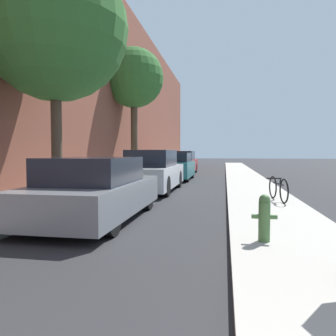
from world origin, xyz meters
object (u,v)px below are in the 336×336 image
at_px(parked_car_silver, 153,172).
at_px(fire_hydrant, 264,217).
at_px(parked_car_teal, 174,167).
at_px(street_tree_far, 134,79).
at_px(parked_car_red, 182,163).
at_px(street_tree_near, 55,28).
at_px(parked_car_grey, 95,190).
at_px(bicycle, 278,189).

bearing_deg(parked_car_silver, fire_hydrant, -64.17).
bearing_deg(parked_car_teal, street_tree_far, -179.93).
relative_size(parked_car_teal, parked_car_red, 0.88).
bearing_deg(street_tree_near, parked_car_grey, -35.87).
xyz_separation_m(parked_car_teal, parked_car_red, (-0.17, 4.77, 0.03)).
bearing_deg(parked_car_red, parked_car_teal, -87.96).
height_order(parked_car_teal, parked_car_red, parked_car_red).
relative_size(street_tree_near, bicycle, 3.98).
bearing_deg(parked_car_teal, parked_car_grey, -90.65).
bearing_deg(street_tree_far, bicycle, -49.99).
xyz_separation_m(parked_car_red, street_tree_near, (-1.43, -13.89, 3.88)).
xyz_separation_m(parked_car_grey, bicycle, (4.23, 2.70, -0.19)).
bearing_deg(parked_car_red, street_tree_near, -95.90).
relative_size(parked_car_red, street_tree_far, 0.64).
bearing_deg(parked_car_red, bicycle, -70.76).
bearing_deg(parked_car_grey, fire_hydrant, -24.69).
distance_m(parked_car_teal, fire_hydrant, 12.18).
bearing_deg(parked_car_teal, street_tree_near, -99.98).
relative_size(parked_car_teal, street_tree_far, 0.56).
xyz_separation_m(parked_car_grey, street_tree_near, (-1.49, 1.08, 3.96)).
relative_size(parked_car_silver, parked_car_red, 1.04).
height_order(street_tree_near, bicycle, street_tree_near).
bearing_deg(parked_car_grey, parked_car_silver, 88.61).
height_order(parked_car_grey, street_tree_near, street_tree_near).
relative_size(fire_hydrant, bicycle, 0.45).
distance_m(parked_car_grey, bicycle, 5.02).
height_order(parked_car_silver, street_tree_near, street_tree_near).
xyz_separation_m(parked_car_grey, parked_car_red, (-0.05, 14.96, 0.08)).
xyz_separation_m(parked_car_red, bicycle, (4.28, -12.26, -0.26)).
bearing_deg(fire_hydrant, parked_car_red, 101.69).
height_order(parked_car_teal, bicycle, parked_car_teal).
bearing_deg(street_tree_near, parked_car_teal, 80.02).
xyz_separation_m(street_tree_far, bicycle, (6.29, -7.49, -4.93)).
bearing_deg(parked_car_grey, parked_car_red, 90.21).
xyz_separation_m(parked_car_silver, street_tree_far, (-2.18, 5.05, 4.66)).
bearing_deg(parked_car_teal, parked_car_red, 92.04).
height_order(parked_car_teal, fire_hydrant, parked_car_teal).
distance_m(street_tree_near, street_tree_far, 9.16).
xyz_separation_m(parked_car_silver, bicycle, (4.10, -2.44, -0.27)).
height_order(parked_car_grey, street_tree_far, street_tree_far).
relative_size(street_tree_near, fire_hydrant, 8.88).
xyz_separation_m(parked_car_silver, parked_car_red, (-0.18, 9.82, -0.01)).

